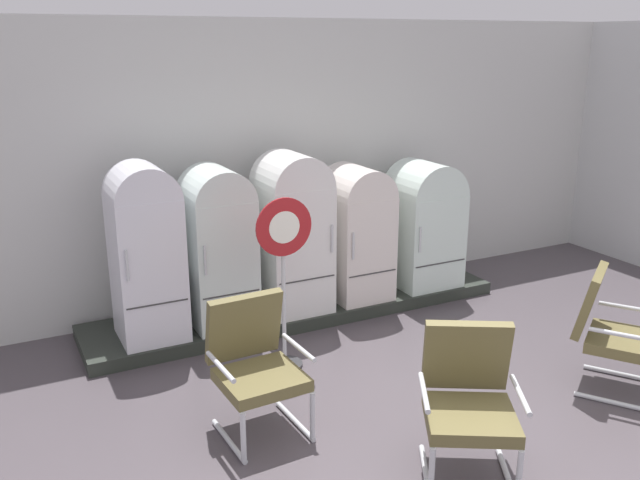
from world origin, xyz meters
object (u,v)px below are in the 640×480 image
armchair_left (255,360)px  refrigerator_1 (218,242)px  refrigerator_0 (146,247)px  refrigerator_4 (424,221)px  refrigerator_2 (292,228)px  sign_stand (284,281)px  armchair_right (610,327)px  refrigerator_3 (356,228)px  armchair_center (469,395)px

armchair_left → refrigerator_1: bearing=79.5°
refrigerator_0 → refrigerator_1: bearing=2.1°
refrigerator_0 → refrigerator_4: bearing=0.7°
refrigerator_0 → refrigerator_2: (1.49, 0.03, -0.01)m
refrigerator_1 → sign_stand: bearing=-74.0°
refrigerator_2 → refrigerator_4: refrigerator_2 is taller
refrigerator_2 → refrigerator_4: (1.63, 0.01, -0.13)m
armchair_right → refrigerator_0: bearing=142.4°
refrigerator_3 → armchair_center: refrigerator_3 is taller
armchair_left → refrigerator_0: bearing=102.4°
armchair_left → armchair_center: same height
armchair_right → refrigerator_1: bearing=135.2°
refrigerator_0 → refrigerator_2: bearing=1.3°
refrigerator_3 → armchair_left: size_ratio=1.40×
refrigerator_0 → armchair_left: (0.37, -1.70, -0.46)m
refrigerator_1 → refrigerator_0: bearing=-177.9°
refrigerator_2 → refrigerator_3: 0.76m
refrigerator_1 → refrigerator_2: refrigerator_2 is taller
refrigerator_4 → armchair_left: refrigerator_4 is taller
refrigerator_0 → sign_stand: bearing=-43.6°
armchair_center → sign_stand: (-0.49, 1.90, 0.26)m
sign_stand → refrigerator_4: bearing=24.1°
armchair_right → armchair_center: bearing=-168.8°
refrigerator_0 → refrigerator_4: size_ratio=1.17×
refrigerator_3 → armchair_center: (-0.79, -2.87, -0.33)m
refrigerator_1 → refrigerator_4: (2.42, 0.01, -0.09)m
refrigerator_0 → refrigerator_1: size_ratio=1.06×
refrigerator_0 → armchair_center: bearing=-62.7°
armchair_right → armchair_center: 1.79m
refrigerator_2 → refrigerator_3: size_ratio=1.14×
refrigerator_2 → armchair_left: (-1.11, -1.73, -0.44)m
refrigerator_0 → refrigerator_2: size_ratio=1.01×
refrigerator_4 → armchair_right: size_ratio=1.37×
armchair_right → armchair_center: size_ratio=1.00×
armchair_left → armchair_right: 2.95m
refrigerator_1 → refrigerator_4: bearing=0.3°
refrigerator_2 → refrigerator_1: bearing=-179.5°
refrigerator_1 → armchair_left: (-0.32, -1.72, -0.41)m
refrigerator_1 → armchair_center: (0.76, -2.85, -0.41)m
refrigerator_0 → armchair_left: 1.80m
refrigerator_0 → armchair_left: size_ratio=1.61×
armchair_left → sign_stand: sign_stand is taller
armchair_right → refrigerator_3: bearing=111.1°
refrigerator_1 → refrigerator_4: 2.42m
refrigerator_4 → armchair_left: 3.26m
armchair_right → sign_stand: 2.75m
refrigerator_0 → armchair_right: size_ratio=1.61×
refrigerator_1 → armchair_right: refrigerator_1 is taller
refrigerator_1 → armchair_left: bearing=-100.5°
refrigerator_1 → armchair_left: refrigerator_1 is taller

